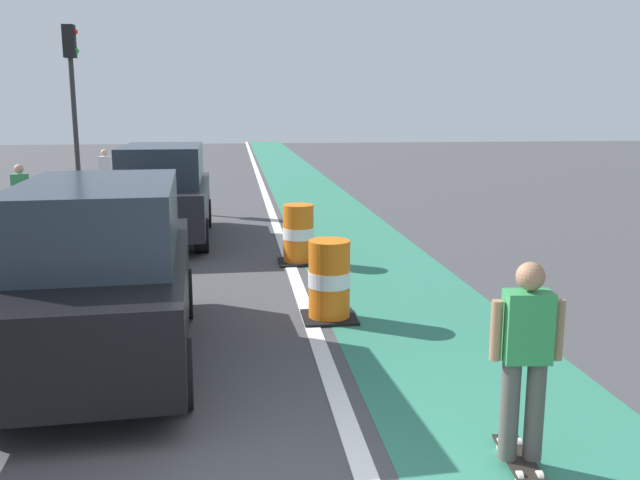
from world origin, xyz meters
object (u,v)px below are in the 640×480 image
traffic_light_corner (72,83)px  traffic_barrel_front (329,281)px  parked_suv_nearest (102,272)px  skateboarder_on_lane (525,360)px  traffic_barrel_mid (298,235)px  pedestrian_waiting (106,174)px  pedestrian_crossing (21,198)px  parked_suv_second (164,192)px

traffic_light_corner → traffic_barrel_front: bearing=-63.7°
parked_suv_nearest → skateboarder_on_lane: bearing=-37.2°
parked_suv_nearest → traffic_barrel_mid: 5.29m
traffic_barrel_mid → pedestrian_waiting: size_ratio=0.68×
pedestrian_crossing → skateboarder_on_lane: bearing=-57.2°
traffic_barrel_front → traffic_light_corner: traffic_light_corner is taller
skateboarder_on_lane → parked_suv_second: size_ratio=0.36×
skateboarder_on_lane → parked_suv_second: 10.64m
traffic_barrel_front → traffic_barrel_mid: (-0.10, 3.38, 0.00)m
skateboarder_on_lane → pedestrian_crossing: 12.72m
pedestrian_waiting → parked_suv_nearest: bearing=-79.9°
traffic_barrel_mid → pedestrian_waiting: 9.90m
skateboarder_on_lane → traffic_barrel_front: 4.14m
pedestrian_crossing → pedestrian_waiting: bearing=80.8°
parked_suv_nearest → traffic_barrel_mid: bearing=60.2°
skateboarder_on_lane → traffic_barrel_front: (-0.98, 4.00, -0.38)m
parked_suv_second → pedestrian_waiting: size_ratio=2.88×
parked_suv_nearest → traffic_light_corner: 13.41m
traffic_light_corner → pedestrian_crossing: (-0.15, -4.95, -2.64)m
parked_suv_second → pedestrian_waiting: parked_suv_second is taller
traffic_barrel_front → pedestrian_waiting: pedestrian_waiting is taller
skateboarder_on_lane → traffic_barrel_front: skateboarder_on_lane is taller
traffic_light_corner → pedestrian_crossing: traffic_light_corner is taller
pedestrian_crossing → traffic_barrel_mid: bearing=-29.6°
skateboarder_on_lane → traffic_light_corner: 17.22m
parked_suv_nearest → traffic_barrel_front: (2.72, 1.19, -0.50)m
parked_suv_second → traffic_barrel_front: 6.59m
traffic_light_corner → pedestrian_crossing: size_ratio=3.17×
traffic_barrel_front → pedestrian_crossing: 8.93m
traffic_light_corner → pedestrian_waiting: bearing=24.3°
parked_suv_second → parked_suv_nearest: bearing=-89.7°
skateboarder_on_lane → pedestrian_crossing: bearing=122.8°
skateboarder_on_lane → traffic_barrel_mid: skateboarder_on_lane is taller
parked_suv_nearest → pedestrian_crossing: (-3.19, 7.88, -0.17)m
skateboarder_on_lane → pedestrian_crossing: size_ratio=1.05×
traffic_barrel_front → pedestrian_crossing: size_ratio=0.68×
traffic_barrel_front → pedestrian_waiting: (-5.06, 11.95, 0.33)m
traffic_barrel_front → traffic_light_corner: (-5.76, 11.63, 2.97)m
parked_suv_second → traffic_barrel_front: size_ratio=4.25×
traffic_barrel_front → traffic_barrel_mid: size_ratio=1.00×
skateboarder_on_lane → pedestrian_crossing: skateboarder_on_lane is taller
traffic_light_corner → parked_suv_nearest: bearing=-76.7°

